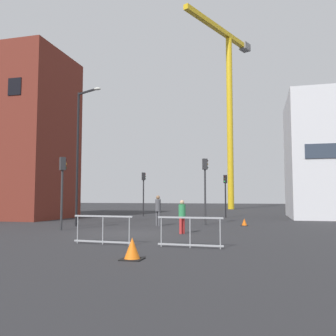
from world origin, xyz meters
TOP-DOWN VIEW (x-y plane):
  - ground at (0.00, 0.00)m, footprint 160.00×160.00m
  - brick_building at (-14.14, 9.02)m, footprint 9.66×6.84m
  - construction_crane at (1.97, 35.75)m, footprint 8.01×15.76m
  - streetlamp_tall at (-4.47, 3.05)m, footprint 1.93×0.98m
  - traffic_light_median at (-4.28, 14.98)m, footprint 0.38×0.36m
  - traffic_light_far at (-4.19, 0.64)m, footprint 0.36×0.37m
  - traffic_light_crosswalk at (2.77, 6.05)m, footprint 0.39×0.34m
  - traffic_light_corner at (3.26, 14.65)m, footprint 0.30×0.39m
  - pedestrian_walking at (0.04, 4.65)m, footprint 0.34×0.34m
  - pedestrian_waiting at (2.46, 0.42)m, footprint 0.34×0.34m
  - safety_barrier_front at (0.37, -4.11)m, footprint 2.41×0.21m
  - safety_barrier_mid_span at (3.73, -4.22)m, footprint 2.35×0.12m
  - traffic_cone_on_verge at (5.18, 6.03)m, footprint 0.45×0.45m
  - traffic_cone_orange at (2.57, -6.94)m, footprint 0.61×0.61m

SIDE VIEW (x-z plane):
  - ground at x=0.00m, z-range 0.00..0.00m
  - traffic_cone_on_verge at x=5.18m, z-range -0.02..0.44m
  - traffic_cone_orange at x=2.57m, z-range -0.02..0.60m
  - safety_barrier_mid_span at x=3.73m, z-range 0.02..1.10m
  - safety_barrier_front at x=0.37m, z-range 0.02..1.10m
  - pedestrian_waiting at x=2.46m, z-range 0.13..1.75m
  - pedestrian_walking at x=0.04m, z-range 0.16..2.03m
  - traffic_light_corner at x=3.26m, z-range 0.65..4.31m
  - traffic_light_far at x=-4.19m, z-range 0.68..4.60m
  - traffic_light_median at x=-4.28m, z-range 0.69..4.71m
  - traffic_light_crosswalk at x=2.77m, z-range 0.71..4.93m
  - streetlamp_tall at x=-4.47m, z-range 0.72..8.97m
  - brick_building at x=-14.14m, z-range 0.00..13.64m
  - construction_crane at x=1.97m, z-range 3.89..30.26m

